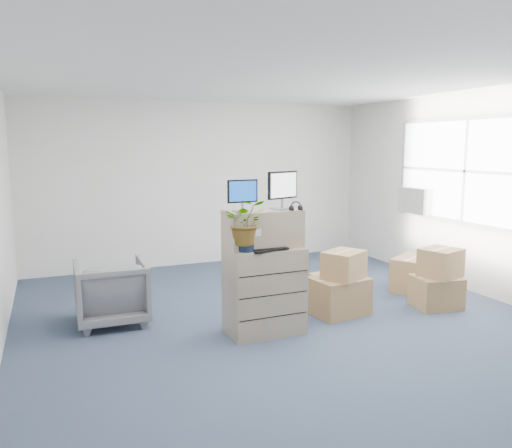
# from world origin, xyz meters

# --- Properties ---
(ground) EXTENTS (7.00, 7.00, 0.00)m
(ground) POSITION_xyz_m (0.00, 0.00, 0.00)
(ground) COLOR #2A394C
(ground) RESTS_ON ground
(wall_back) EXTENTS (6.00, 0.02, 2.80)m
(wall_back) POSITION_xyz_m (0.00, 3.51, 1.40)
(wall_back) COLOR silver
(wall_back) RESTS_ON ground
(wall_right) EXTENTS (0.02, 7.00, 2.80)m
(wall_right) POSITION_xyz_m (3.01, 0.00, 1.40)
(wall_right) COLOR silver
(wall_right) RESTS_ON ground
(window) EXTENTS (0.07, 2.72, 1.52)m
(window) POSITION_xyz_m (2.96, 0.50, 1.70)
(window) COLOR #939396
(window) RESTS_ON wall_right
(ac_unit) EXTENTS (0.24, 0.60, 0.40)m
(ac_unit) POSITION_xyz_m (2.87, 1.40, 1.20)
(ac_unit) COLOR beige
(ac_unit) RESTS_ON wall_right
(filing_cabinet_lower) EXTENTS (0.82, 0.51, 0.96)m
(filing_cabinet_lower) POSITION_xyz_m (-0.35, 0.02, 0.48)
(filing_cabinet_lower) COLOR gray
(filing_cabinet_lower) RESTS_ON ground
(filing_cabinet_upper) EXTENTS (0.82, 0.42, 0.41)m
(filing_cabinet_upper) POSITION_xyz_m (-0.35, 0.07, 1.16)
(filing_cabinet_upper) COLOR gray
(filing_cabinet_upper) RESTS_ON filing_cabinet_lower
(monitor_left) EXTENTS (0.34, 0.14, 0.34)m
(monitor_left) POSITION_xyz_m (-0.60, 0.04, 1.56)
(monitor_left) COLOR #99999E
(monitor_left) RESTS_ON filing_cabinet_upper
(monitor_right) EXTENTS (0.41, 0.22, 0.41)m
(monitor_right) POSITION_xyz_m (-0.13, 0.04, 1.60)
(monitor_right) COLOR #99999E
(monitor_right) RESTS_ON filing_cabinet_upper
(headphones) EXTENTS (0.13, 0.02, 0.13)m
(headphones) POSITION_xyz_m (-0.04, -0.10, 1.40)
(headphones) COLOR black
(headphones) RESTS_ON filing_cabinet_upper
(keyboard) EXTENTS (0.46, 0.28, 0.02)m
(keyboard) POSITION_xyz_m (-0.37, -0.12, 0.97)
(keyboard) COLOR black
(keyboard) RESTS_ON filing_cabinet_lower
(mouse) EXTENTS (0.10, 0.08, 0.03)m
(mouse) POSITION_xyz_m (-0.04, -0.08, 0.97)
(mouse) COLOR silver
(mouse) RESTS_ON filing_cabinet_lower
(water_bottle) EXTENTS (0.07, 0.07, 0.25)m
(water_bottle) POSITION_xyz_m (-0.29, 0.06, 1.08)
(water_bottle) COLOR gray
(water_bottle) RESTS_ON filing_cabinet_lower
(phone_dock) EXTENTS (0.06, 0.05, 0.14)m
(phone_dock) POSITION_xyz_m (-0.41, 0.05, 1.00)
(phone_dock) COLOR silver
(phone_dock) RESTS_ON filing_cabinet_lower
(external_drive) EXTENTS (0.21, 0.17, 0.06)m
(external_drive) POSITION_xyz_m (-0.04, 0.11, 0.98)
(external_drive) COLOR black
(external_drive) RESTS_ON filing_cabinet_lower
(tissue_box) EXTENTS (0.23, 0.16, 0.08)m
(tissue_box) POSITION_xyz_m (0.01, 0.15, 1.05)
(tissue_box) COLOR #3D7CD2
(tissue_box) RESTS_ON external_drive
(potted_plant) EXTENTS (0.55, 0.58, 0.46)m
(potted_plant) POSITION_xyz_m (-0.63, -0.13, 1.22)
(potted_plant) COLOR #96A787
(potted_plant) RESTS_ON filing_cabinet_lower
(office_chair) EXTENTS (0.80, 0.75, 0.81)m
(office_chair) POSITION_xyz_m (-1.87, 0.99, 0.41)
(office_chair) COLOR slate
(office_chair) RESTS_ON ground
(cardboard_boxes) EXTENTS (2.29, 1.34, 0.79)m
(cardboard_boxes) POSITION_xyz_m (1.49, 0.33, 0.30)
(cardboard_boxes) COLOR #99784A
(cardboard_boxes) RESTS_ON ground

